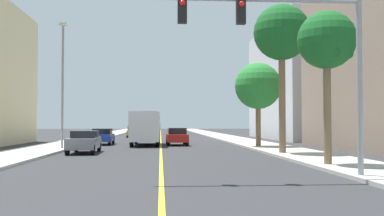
# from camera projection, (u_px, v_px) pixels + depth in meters

# --- Properties ---
(ground) EXTENTS (192.00, 192.00, 0.00)m
(ground) POSITION_uv_depth(u_px,v_px,m) (161.00, 141.00, 46.27)
(ground) COLOR #2D2D30
(sidewalk_left) EXTENTS (3.76, 168.00, 0.15)m
(sidewalk_left) POSITION_uv_depth(u_px,v_px,m) (80.00, 141.00, 45.67)
(sidewalk_left) COLOR beige
(sidewalk_left) RESTS_ON ground
(sidewalk_right) EXTENTS (3.76, 168.00, 0.15)m
(sidewalk_right) POSITION_uv_depth(u_px,v_px,m) (240.00, 140.00, 46.88)
(sidewalk_right) COLOR #B2ADA3
(sidewalk_right) RESTS_ON ground
(lane_marking_center) EXTENTS (0.16, 144.00, 0.01)m
(lane_marking_center) POSITION_uv_depth(u_px,v_px,m) (161.00, 141.00, 46.27)
(lane_marking_center) COLOR yellow
(lane_marking_center) RESTS_ON ground
(building_right_far) EXTENTS (12.71, 21.11, 13.88)m
(building_right_far) POSITION_uv_depth(u_px,v_px,m) (317.00, 83.00, 54.32)
(building_right_far) COLOR silver
(building_right_far) RESTS_ON ground
(traffic_signal_mast) EXTENTS (8.84, 0.36, 6.66)m
(traffic_signal_mast) POSITION_uv_depth(u_px,v_px,m) (288.00, 38.00, 15.30)
(traffic_signal_mast) COLOR gray
(traffic_signal_mast) RESTS_ON sidewalk_right
(street_lamp) EXTENTS (0.56, 0.28, 9.05)m
(street_lamp) POSITION_uv_depth(u_px,v_px,m) (63.00, 79.00, 31.51)
(street_lamp) COLOR gray
(street_lamp) RESTS_ON sidewalk_left
(palm_near) EXTENTS (2.60, 2.60, 6.83)m
(palm_near) POSITION_uv_depth(u_px,v_px,m) (327.00, 42.00, 19.58)
(palm_near) COLOR brown
(palm_near) RESTS_ON sidewalk_right
(palm_mid) EXTENTS (3.46, 3.46, 9.14)m
(palm_mid) POSITION_uv_depth(u_px,v_px,m) (282.00, 34.00, 27.00)
(palm_mid) COLOR brown
(palm_mid) RESTS_ON sidewalk_right
(palm_far) EXTENTS (3.63, 3.63, 6.53)m
(palm_far) POSITION_uv_depth(u_px,v_px,m) (258.00, 86.00, 34.27)
(palm_far) COLOR brown
(palm_far) RESTS_ON sidewalk_right
(car_red) EXTENTS (1.87, 4.30, 1.52)m
(car_red) POSITION_uv_depth(u_px,v_px,m) (177.00, 136.00, 38.34)
(car_red) COLOR red
(car_red) RESTS_ON ground
(car_blue) EXTENTS (1.86, 4.53, 1.45)m
(car_blue) POSITION_uv_depth(u_px,v_px,m) (103.00, 136.00, 39.42)
(car_blue) COLOR #1E389E
(car_blue) RESTS_ON ground
(car_white) EXTENTS (1.86, 4.57, 1.35)m
(car_white) POSITION_uv_depth(u_px,v_px,m) (178.00, 135.00, 45.97)
(car_white) COLOR white
(car_white) RESTS_ON ground
(car_gray) EXTENTS (1.85, 4.49, 1.45)m
(car_gray) POSITION_uv_depth(u_px,v_px,m) (84.00, 141.00, 28.45)
(car_gray) COLOR slate
(car_gray) RESTS_ON ground
(car_yellow) EXTENTS (1.87, 4.13, 1.50)m
(car_yellow) POSITION_uv_depth(u_px,v_px,m) (134.00, 132.00, 58.92)
(car_yellow) COLOR gold
(car_yellow) RESTS_ON ground
(car_black) EXTENTS (2.13, 4.68, 1.44)m
(car_black) POSITION_uv_depth(u_px,v_px,m) (148.00, 133.00, 50.02)
(car_black) COLOR black
(car_black) RESTS_ON ground
(delivery_truck) EXTENTS (2.50, 8.14, 2.89)m
(delivery_truck) POSITION_uv_depth(u_px,v_px,m) (146.00, 127.00, 37.99)
(delivery_truck) COLOR #194799
(delivery_truck) RESTS_ON ground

